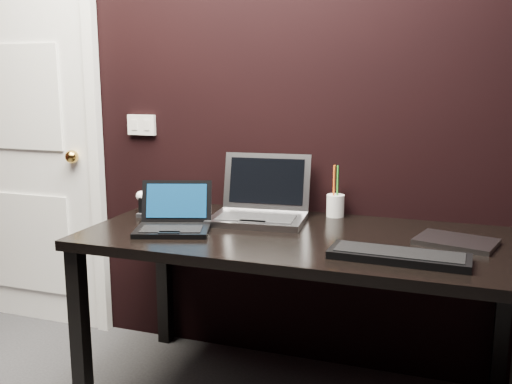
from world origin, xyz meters
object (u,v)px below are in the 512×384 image
(silver_laptop, at_px, (260,208))
(closed_laptop, at_px, (456,242))
(ext_keyboard, at_px, (399,256))
(mobile_phone, at_px, (143,210))
(pen_cup, at_px, (335,205))
(door, at_px, (23,136))
(desk_phone, at_px, (159,203))
(netbook, at_px, (174,221))
(desk, at_px, (298,253))

(silver_laptop, height_order, closed_laptop, silver_laptop)
(ext_keyboard, relative_size, mobile_phone, 5.64)
(silver_laptop, height_order, pen_cup, silver_laptop)
(door, height_order, pen_cup, door)
(closed_laptop, xyz_separation_m, pen_cup, (-0.51, 0.29, 0.04))
(closed_laptop, height_order, pen_cup, pen_cup)
(ext_keyboard, distance_m, desk_phone, 1.20)
(door, distance_m, mobile_phone, 1.01)
(netbook, height_order, desk_phone, netbook)
(desk_phone, bearing_deg, silver_laptop, -1.57)
(closed_laptop, distance_m, desk_phone, 1.32)
(door, bearing_deg, pen_cup, -1.05)
(desk, xyz_separation_m, netbook, (-0.49, -0.11, 0.12))
(closed_laptop, bearing_deg, netbook, -171.07)
(closed_laptop, height_order, mobile_phone, mobile_phone)
(closed_laptop, height_order, desk_phone, desk_phone)
(closed_laptop, bearing_deg, door, 171.91)
(silver_laptop, bearing_deg, desk, -38.27)
(silver_laptop, height_order, ext_keyboard, silver_laptop)
(door, distance_m, netbook, 1.28)
(desk, xyz_separation_m, pen_cup, (0.08, 0.34, 0.13))
(door, height_order, netbook, door)
(silver_laptop, height_order, mobile_phone, silver_laptop)
(pen_cup, bearing_deg, silver_laptop, -150.05)
(door, xyz_separation_m, silver_laptop, (1.43, -0.20, -0.25))
(ext_keyboard, xyz_separation_m, desk_phone, (-1.13, 0.40, 0.02))
(netbook, relative_size, closed_laptop, 1.12)
(desk_phone, bearing_deg, pen_cup, 11.09)
(closed_laptop, bearing_deg, desk_phone, 174.35)
(silver_laptop, xyz_separation_m, pen_cup, (0.30, 0.17, 0.00))
(netbook, xyz_separation_m, pen_cup, (0.57, 0.46, 0.02))
(ext_keyboard, bearing_deg, mobile_phone, 167.05)
(ext_keyboard, relative_size, closed_laptop, 1.48)
(desk, distance_m, mobile_phone, 0.74)
(desk, relative_size, closed_laptop, 5.30)
(door, bearing_deg, closed_laptop, -8.09)
(door, relative_size, desk_phone, 9.63)
(desk_phone, bearing_deg, netbook, -52.48)
(desk_phone, height_order, pen_cup, pen_cup)
(mobile_phone, bearing_deg, desk_phone, 87.10)
(door, distance_m, pen_cup, 1.74)
(silver_laptop, bearing_deg, door, 171.95)
(door, bearing_deg, silver_laptop, -8.05)
(desk, xyz_separation_m, silver_laptop, (-0.22, 0.17, 0.13))
(desk, xyz_separation_m, closed_laptop, (0.59, 0.06, 0.09))
(silver_laptop, bearing_deg, pen_cup, 29.95)
(closed_laptop, xyz_separation_m, desk_phone, (-1.31, 0.13, 0.03))
(netbook, relative_size, ext_keyboard, 0.76)
(desk, distance_m, ext_keyboard, 0.47)
(desk_phone, bearing_deg, closed_laptop, -5.65)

